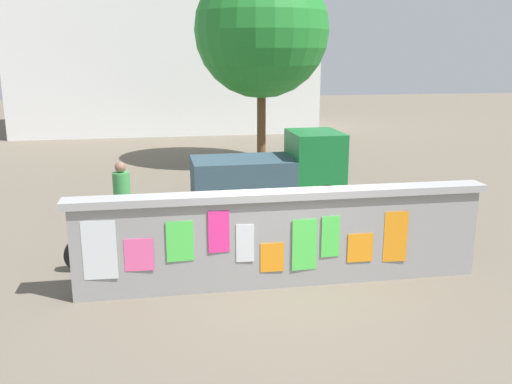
# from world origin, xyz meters

# --- Properties ---
(ground) EXTENTS (60.00, 60.00, 0.00)m
(ground) POSITION_xyz_m (0.00, 8.00, 0.00)
(ground) COLOR #6B6051
(poster_wall) EXTENTS (6.84, 0.42, 1.60)m
(poster_wall) POSITION_xyz_m (-0.01, -0.00, 0.82)
(poster_wall) COLOR gray
(poster_wall) RESTS_ON ground
(auto_rickshaw_truck) EXTENTS (3.61, 1.54, 1.85)m
(auto_rickshaw_truck) POSITION_xyz_m (0.83, 4.61, 0.90)
(auto_rickshaw_truck) COLOR black
(auto_rickshaw_truck) RESTS_ON ground
(motorcycle) EXTENTS (1.90, 0.56, 0.87)m
(motorcycle) POSITION_xyz_m (-2.72, 1.24, 0.46)
(motorcycle) COLOR black
(motorcycle) RESTS_ON ground
(bicycle_near) EXTENTS (1.71, 0.44, 0.95)m
(bicycle_near) POSITION_xyz_m (0.37, 1.01, 0.36)
(bicycle_near) COLOR black
(bicycle_near) RESTS_ON ground
(bicycle_far) EXTENTS (1.68, 0.53, 0.95)m
(bicycle_far) POSITION_xyz_m (2.82, 1.18, 0.36)
(bicycle_far) COLOR black
(bicycle_far) RESTS_ON ground
(person_walking) EXTENTS (0.38, 0.38, 1.62)m
(person_walking) POSITION_xyz_m (-2.70, 2.78, 0.99)
(person_walking) COLOR #3F994C
(person_walking) RESTS_ON ground
(tree_roadside) EXTENTS (4.32, 4.32, 6.54)m
(tree_roadside) POSITION_xyz_m (1.47, 9.95, 4.37)
(tree_roadside) COLOR brown
(tree_roadside) RESTS_ON ground
(building_background) EXTENTS (14.01, 4.82, 9.24)m
(building_background) POSITION_xyz_m (-1.41, 18.93, 4.64)
(building_background) COLOR white
(building_background) RESTS_ON ground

